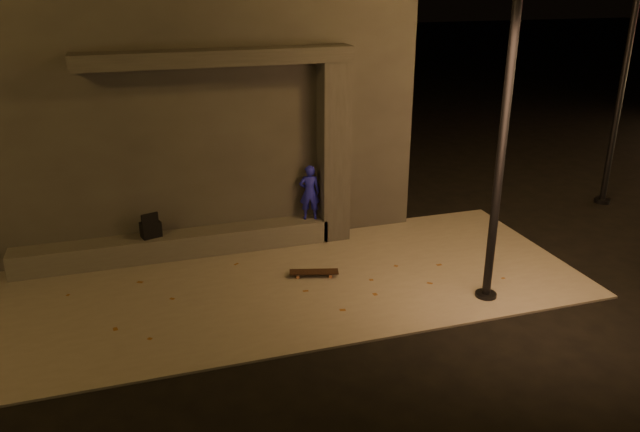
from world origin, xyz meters
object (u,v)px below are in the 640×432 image
object	(u,v)px
backpack	(151,228)
skateboard	(314,272)
street_lamp_0	(510,70)
skateboarder	(310,192)
column	(333,153)

from	to	relation	value
backpack	skateboard	xyz separation A→B (m)	(2.73, -1.67, -0.55)
skateboard	street_lamp_0	size ratio (longest dim) A/B	0.14
skateboarder	street_lamp_0	bearing A→B (deg)	137.48
column	street_lamp_0	bearing A→B (deg)	-63.17
skateboard	street_lamp_0	xyz separation A→B (m)	(2.57, -1.60, 3.71)
column	backpack	size ratio (longest dim) A/B	7.05
column	backpack	distance (m)	3.83
column	street_lamp_0	size ratio (longest dim) A/B	0.54
backpack	street_lamp_0	world-z (taller)	street_lamp_0
column	skateboarder	xyz separation A→B (m)	(-0.50, 0.00, -0.78)
backpack	street_lamp_0	xyz separation A→B (m)	(5.30, -3.27, 3.17)
column	skateboard	bearing A→B (deg)	-118.86
skateboarder	street_lamp_0	size ratio (longest dim) A/B	0.17
skateboard	column	bearing A→B (deg)	76.31
skateboarder	backpack	xyz separation A→B (m)	(-3.15, 0.00, -0.39)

